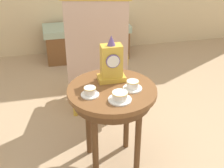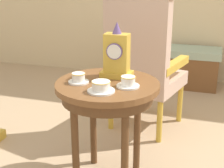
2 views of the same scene
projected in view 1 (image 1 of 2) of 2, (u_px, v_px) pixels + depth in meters
ground_plane at (106, 158)px, 2.43m from camera, size 10.00×10.00×0.00m
side_table at (112, 100)px, 2.12m from camera, size 0.61×0.61×0.66m
teacup_left at (90, 92)px, 1.99m from camera, size 0.12×0.12×0.06m
teacup_right at (120, 97)px, 1.93m from camera, size 0.15×0.15×0.06m
teacup_center at (133, 85)px, 2.06m from camera, size 0.13×0.13×0.06m
mantel_clock at (111, 63)px, 2.11m from camera, size 0.19×0.11×0.34m
armchair at (98, 53)px, 2.75m from camera, size 0.65×0.65×1.14m
window_bench at (87, 41)px, 4.01m from camera, size 1.09×0.40×0.44m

